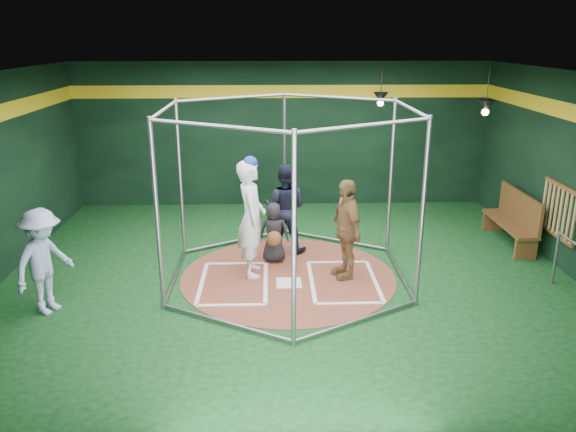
{
  "coord_description": "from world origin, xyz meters",
  "views": [
    {
      "loc": [
        -0.3,
        -9.14,
        4.1
      ],
      "look_at": [
        0.0,
        0.1,
        1.1
      ],
      "focal_mm": 35.0,
      "sensor_mm": 36.0,
      "label": 1
    }
  ],
  "objects_px": {
    "visitor_leopard": "(346,229)",
    "dugout_bench": "(514,218)",
    "umpire": "(285,208)",
    "batter_figure": "(251,217)"
  },
  "relations": [
    {
      "from": "dugout_bench",
      "to": "umpire",
      "type": "bearing_deg",
      "value": -177.13
    },
    {
      "from": "visitor_leopard",
      "to": "dugout_bench",
      "type": "distance_m",
      "value": 3.95
    },
    {
      "from": "batter_figure",
      "to": "umpire",
      "type": "xyz_separation_m",
      "value": [
        0.62,
        1.13,
        -0.18
      ]
    },
    {
      "from": "batter_figure",
      "to": "umpire",
      "type": "height_order",
      "value": "batter_figure"
    },
    {
      "from": "batter_figure",
      "to": "visitor_leopard",
      "type": "distance_m",
      "value": 1.65
    },
    {
      "from": "umpire",
      "to": "dugout_bench",
      "type": "bearing_deg",
      "value": -161.0
    },
    {
      "from": "dugout_bench",
      "to": "batter_figure",
      "type": "bearing_deg",
      "value": -165.47
    },
    {
      "from": "batter_figure",
      "to": "visitor_leopard",
      "type": "height_order",
      "value": "batter_figure"
    },
    {
      "from": "batter_figure",
      "to": "umpire",
      "type": "distance_m",
      "value": 1.31
    },
    {
      "from": "visitor_leopard",
      "to": "dugout_bench",
      "type": "relative_size",
      "value": 0.94
    }
  ]
}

